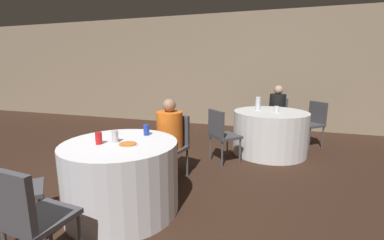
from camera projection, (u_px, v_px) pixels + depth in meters
ground_plane at (102, 210)px, 2.74m from camera, size 16.00×16.00×0.00m
wall_back at (207, 71)px, 6.64m from camera, size 16.00×0.06×2.80m
table_near at (122, 177)px, 2.69m from camera, size 1.18×1.18×0.75m
table_far at (270, 132)px, 4.52m from camera, size 1.27×1.27×0.75m
chair_near_southwest at (4, 184)px, 2.20m from camera, size 0.57×0.57×0.86m
chair_near_north at (173, 140)px, 3.52m from camera, size 0.47×0.47×0.86m
chair_near_south at (28, 213)px, 1.76m from camera, size 0.44×0.44×0.86m
chair_far_north at (277, 115)px, 5.43m from camera, size 0.44×0.45×0.86m
chair_far_northeast at (314, 120)px, 4.90m from camera, size 0.56×0.56×0.86m
chair_far_southwest at (221, 131)px, 4.02m from camera, size 0.57×0.57×0.86m
person_orange_shirt at (167, 140)px, 3.37m from camera, size 0.39×0.51×1.10m
person_black_shirt at (276, 113)px, 5.27m from camera, size 0.34×0.50×1.14m
pizza_plate_near at (128, 144)px, 2.53m from camera, size 0.20×0.20×0.02m
soda_can_blue at (146, 130)px, 2.89m from camera, size 0.07×0.07×0.12m
soda_can_red at (99, 138)px, 2.55m from camera, size 0.07×0.07×0.12m
soda_can_silver at (115, 136)px, 2.62m from camera, size 0.07×0.07×0.12m
bottle_far at (258, 103)px, 4.60m from camera, size 0.09×0.09×0.23m
cup_far at (276, 109)px, 4.33m from camera, size 0.07×0.07×0.11m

